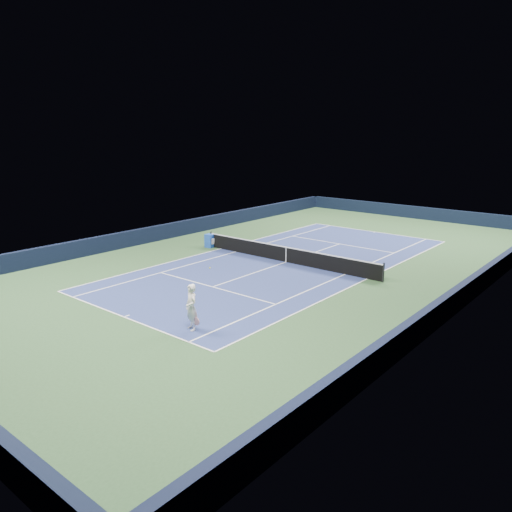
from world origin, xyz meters
The scene contains 19 objects.
ground centered at (0.00, 0.00, 0.00)m, with size 40.00×40.00×0.00m, color #2B4B29.
wall_far centered at (0.00, 19.82, 0.55)m, with size 22.00×0.35×1.10m, color black.
wall_right centered at (10.82, 0.00, 0.55)m, with size 0.35×40.00×1.10m, color black.
wall_left centered at (-10.82, 0.00, 0.55)m, with size 0.35×40.00×1.10m, color black.
court_surface centered at (0.00, 0.00, 0.00)m, with size 10.97×23.77×0.01m, color navy.
baseline_far centered at (0.00, 11.88, 0.01)m, with size 10.97×0.08×0.00m, color white.
baseline_near centered at (0.00, -11.88, 0.01)m, with size 10.97×0.08×0.00m, color white.
sideline_doubles_right centered at (5.49, 0.00, 0.01)m, with size 0.08×23.77×0.00m, color white.
sideline_doubles_left centered at (-5.49, 0.00, 0.01)m, with size 0.08×23.77×0.00m, color white.
sideline_singles_right centered at (4.12, 0.00, 0.01)m, with size 0.08×23.77×0.00m, color white.
sideline_singles_left centered at (-4.12, 0.00, 0.01)m, with size 0.08×23.77×0.00m, color white.
service_line_far centered at (0.00, 6.40, 0.01)m, with size 8.23×0.08×0.00m, color white.
service_line_near centered at (0.00, -6.40, 0.01)m, with size 8.23×0.08×0.00m, color white.
center_service_line centered at (0.00, 0.00, 0.01)m, with size 0.08×12.80×0.00m, color white.
center_mark_far centered at (0.00, 11.73, 0.01)m, with size 0.08×0.30×0.00m, color white.
center_mark_near centered at (0.00, -11.73, 0.01)m, with size 0.08×0.30×0.00m, color white.
tennis_net centered at (0.00, 0.00, 0.50)m, with size 12.90×0.10×1.07m.
sponsor_cube centered at (-6.40, -0.15, 0.46)m, with size 0.62×0.56×0.91m.
tennis_player centered at (3.31, -10.95, 0.96)m, with size 0.90×1.37×2.44m.
Camera 1 is at (17.39, -23.84, 7.96)m, focal length 35.00 mm.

